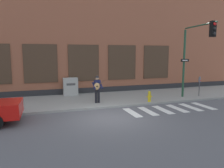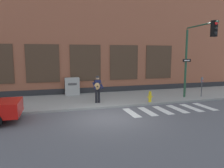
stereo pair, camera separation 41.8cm
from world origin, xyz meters
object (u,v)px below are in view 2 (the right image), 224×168
object	(u,v)px
busker	(98,88)
parking_meter	(202,84)
fire_hydrant	(150,97)
traffic_light	(197,48)
utility_box	(72,86)

from	to	relation	value
busker	parking_meter	bearing A→B (deg)	-1.43
parking_meter	fire_hydrant	size ratio (longest dim) A/B	2.05
traffic_light	utility_box	xyz separation A→B (m)	(-7.39, 4.45, -2.77)
busker	parking_meter	size ratio (longest dim) A/B	1.18
traffic_light	fire_hydrant	distance (m)	4.27
busker	fire_hydrant	distance (m)	3.39
busker	utility_box	xyz separation A→B (m)	(-1.22, 3.17, -0.32)
fire_hydrant	parking_meter	bearing A→B (deg)	7.18
parking_meter	fire_hydrant	xyz separation A→B (m)	(-4.34, -0.55, -0.60)
utility_box	traffic_light	bearing A→B (deg)	-31.05
busker	parking_meter	xyz separation A→B (m)	(7.60, -0.19, -0.02)
parking_meter	busker	bearing A→B (deg)	178.57
utility_box	fire_hydrant	size ratio (longest dim) A/B	1.85
traffic_light	parking_meter	xyz separation A→B (m)	(1.43, 1.09, -2.47)
utility_box	fire_hydrant	world-z (taller)	utility_box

